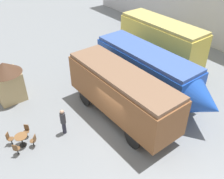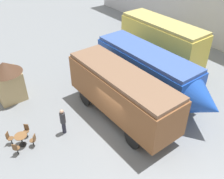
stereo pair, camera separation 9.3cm
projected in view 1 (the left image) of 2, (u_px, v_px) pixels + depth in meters
name	position (u px, v px, depth m)	size (l,w,h in m)	color
ground_plane	(114.00, 125.00, 16.12)	(80.00, 80.00, 0.00)	gray
passenger_coach_vintage	(161.00, 40.00, 21.43)	(7.85, 2.51, 4.01)	#E0C64C
streamlined_locomotive	(153.00, 73.00, 17.49)	(10.19, 2.51, 3.48)	blue
passenger_coach_wooden	(121.00, 91.00, 15.70)	(8.40, 2.59, 3.42)	brown
cafe_table_mid	(21.00, 139.00, 14.42)	(0.73, 0.73, 0.73)	black
cafe_chair_4	(9.00, 138.00, 14.50)	(0.40, 0.40, 0.87)	black
cafe_chair_5	(16.00, 149.00, 13.84)	(0.40, 0.40, 0.87)	black
cafe_chair_6	(34.00, 140.00, 14.37)	(0.40, 0.40, 0.87)	black
cafe_chair_7	(26.00, 130.00, 15.04)	(0.40, 0.40, 0.87)	black
visitor_person	(63.00, 121.00, 15.02)	(0.34, 0.34, 1.80)	#262633
ticket_kiosk	(7.00, 79.00, 17.55)	(2.34, 2.34, 3.00)	tan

